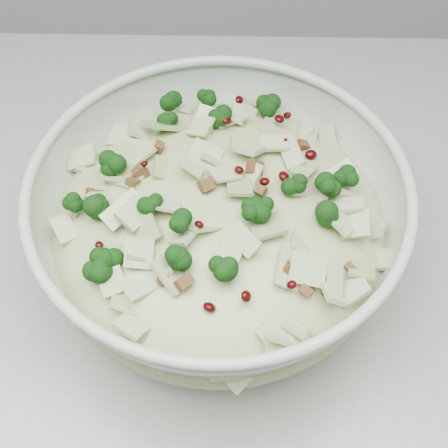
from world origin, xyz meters
name	(u,v)px	position (x,y,z in m)	size (l,w,h in m)	color
counter	(303,362)	(0.00, 1.70, 0.45)	(3.60, 0.60, 0.90)	#B3B3AE
mixing_bowl	(219,227)	(-0.13, 1.60, 0.97)	(0.35, 0.35, 0.13)	#B6C8B8
salad	(219,212)	(-0.13, 1.60, 0.99)	(0.39, 0.39, 0.13)	#ADB87E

